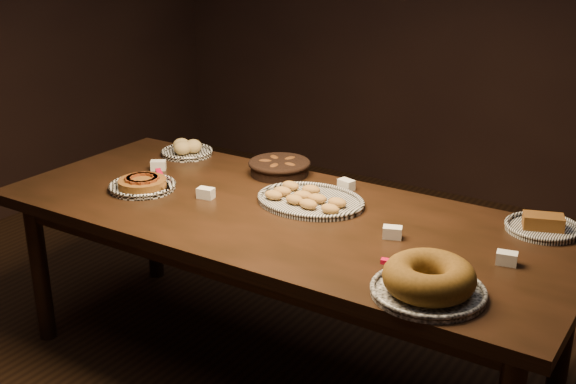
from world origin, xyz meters
The scene contains 9 objects.
ground centered at (0.00, 0.00, 0.00)m, with size 5.00×5.00×0.00m, color black.
buffet_table centered at (0.00, 0.00, 0.68)m, with size 2.40×1.00×0.75m.
apple_tart_plate centered at (-0.65, -0.11, 0.77)m, with size 0.30×0.33×0.06m.
madeleine_platter centered at (0.05, 0.14, 0.77)m, with size 0.47×0.38×0.05m.
bundt_cake_plate centered at (0.78, -0.33, 0.80)m, with size 0.40×0.39×0.11m.
croissant_basket centered at (-0.25, 0.38, 0.79)m, with size 0.29×0.29×0.07m.
bread_roll_plate centered at (-0.81, 0.38, 0.78)m, with size 0.26×0.26×0.08m.
loaf_plate centered at (0.95, 0.38, 0.77)m, with size 0.28×0.28×0.06m.
tent_cards centered at (0.08, 0.10, 0.77)m, with size 1.78×0.48×0.04m.
Camera 1 is at (1.49, -2.27, 1.86)m, focal length 45.00 mm.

